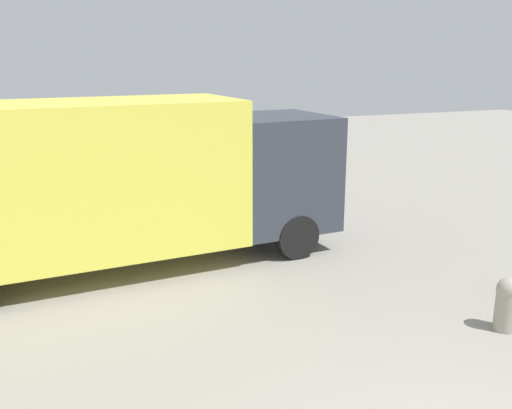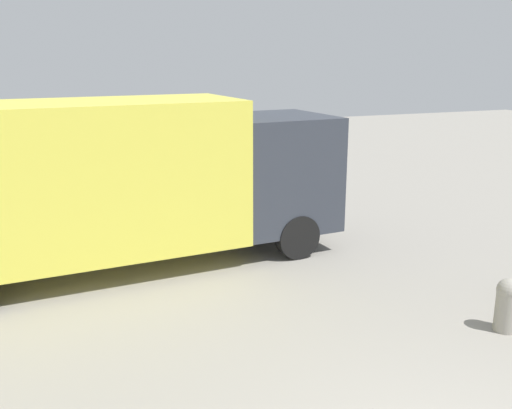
% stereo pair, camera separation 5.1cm
% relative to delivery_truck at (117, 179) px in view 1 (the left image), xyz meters
% --- Properties ---
extents(delivery_truck, '(8.53, 2.76, 3.15)m').
position_rel_delivery_truck_xyz_m(delivery_truck, '(0.00, 0.00, 0.00)').
color(delivery_truck, '#EAE04C').
rests_on(delivery_truck, ground).
extents(bollard_near_bench, '(0.35, 0.35, 0.81)m').
position_rel_delivery_truck_xyz_m(bollard_near_bench, '(4.80, -4.71, -1.29)').
color(bollard_near_bench, '#9E998C').
rests_on(bollard_near_bench, ground).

